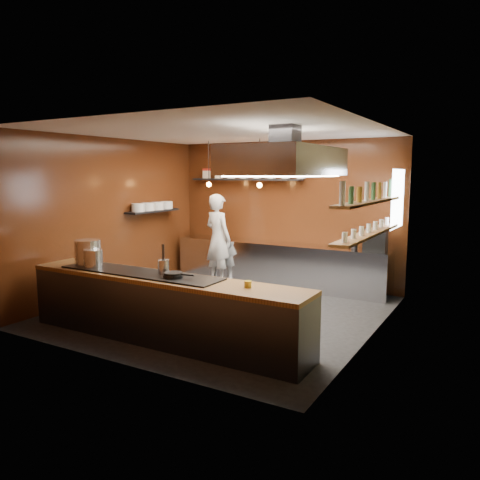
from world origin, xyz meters
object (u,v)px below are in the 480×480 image
Objects in this scene: chef at (218,239)px; espresso_machine at (375,240)px; extractor_hood at (285,161)px; stockpot_small at (93,258)px; stockpot_large at (88,252)px.

espresso_machine is at bearing -156.05° from chef.
extractor_hood reaches higher than chef.
espresso_machine is 0.21× the size of chef.
extractor_hood reaches higher than stockpot_small.
extractor_hood is at bearing 156.62° from chef.
chef is at bearing 139.24° from extractor_hood.
stockpot_small is 0.15× the size of chef.
chef reaches higher than stockpot_small.
extractor_hood is 4.92× the size of espresso_machine.
extractor_hood is at bearing -110.17° from espresso_machine.
stockpot_large reaches higher than espresso_machine.
stockpot_small is 5.01m from espresso_machine.
chef reaches higher than stockpot_large.
chef reaches higher than espresso_machine.
extractor_hood is 1.05× the size of chef.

